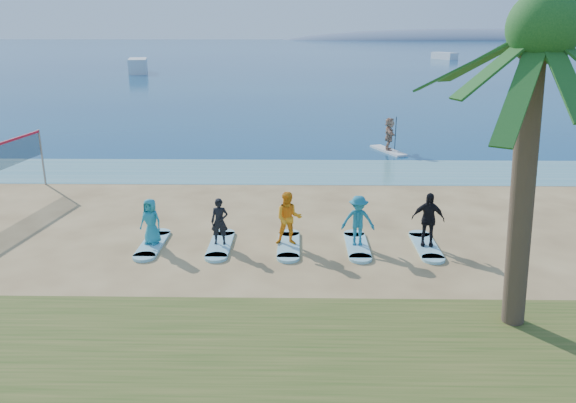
{
  "coord_description": "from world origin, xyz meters",
  "views": [
    {
      "loc": [
        1.08,
        -16.31,
        6.82
      ],
      "look_at": [
        0.75,
        2.0,
        1.1
      ],
      "focal_mm": 35.0,
      "sensor_mm": 36.0,
      "label": 1
    }
  ],
  "objects_px": {
    "boat_offshore_a": "(139,73)",
    "surfboard_3": "(357,246)",
    "surfboard_2": "(289,245)",
    "surfboard_1": "(220,245)",
    "paddleboard": "(388,151)",
    "student_0": "(151,221)",
    "student_2": "(289,218)",
    "surfboard_4": "(426,246)",
    "paddleboarder": "(389,134)",
    "boat_offshore_b": "(444,59)",
    "surfboard_0": "(153,244)",
    "palm_tree": "(543,31)",
    "student_1": "(220,221)",
    "student_4": "(428,219)",
    "student_3": "(358,220)"
  },
  "relations": [
    {
      "from": "student_4",
      "to": "student_1",
      "type": "bearing_deg",
      "value": -170.2
    },
    {
      "from": "paddleboard",
      "to": "student_0",
      "type": "bearing_deg",
      "value": -146.89
    },
    {
      "from": "surfboard_2",
      "to": "surfboard_4",
      "type": "bearing_deg",
      "value": 0.0
    },
    {
      "from": "boat_offshore_b",
      "to": "surfboard_3",
      "type": "bearing_deg",
      "value": -128.24
    },
    {
      "from": "student_0",
      "to": "surfboard_3",
      "type": "height_order",
      "value": "student_0"
    },
    {
      "from": "student_1",
      "to": "surfboard_3",
      "type": "xyz_separation_m",
      "value": [
        4.44,
        0.0,
        -0.8
      ]
    },
    {
      "from": "boat_offshore_a",
      "to": "surfboard_3",
      "type": "distance_m",
      "value": 75.52
    },
    {
      "from": "student_2",
      "to": "surfboard_4",
      "type": "distance_m",
      "value": 4.53
    },
    {
      "from": "paddleboarder",
      "to": "student_1",
      "type": "xyz_separation_m",
      "value": [
        -7.67,
        -14.55,
        -0.19
      ]
    },
    {
      "from": "boat_offshore_a",
      "to": "surfboard_3",
      "type": "height_order",
      "value": "boat_offshore_a"
    },
    {
      "from": "boat_offshore_b",
      "to": "student_1",
      "type": "bearing_deg",
      "value": -130.36
    },
    {
      "from": "paddleboarder",
      "to": "boat_offshore_a",
      "type": "bearing_deg",
      "value": 33.19
    },
    {
      "from": "surfboard_3",
      "to": "student_3",
      "type": "relative_size",
      "value": 1.34
    },
    {
      "from": "palm_tree",
      "to": "student_1",
      "type": "relative_size",
      "value": 5.29
    },
    {
      "from": "student_1",
      "to": "surfboard_3",
      "type": "relative_size",
      "value": 0.69
    },
    {
      "from": "student_1",
      "to": "student_3",
      "type": "relative_size",
      "value": 0.92
    },
    {
      "from": "student_3",
      "to": "student_0",
      "type": "bearing_deg",
      "value": -177.31
    },
    {
      "from": "student_0",
      "to": "surfboard_1",
      "type": "bearing_deg",
      "value": 17.57
    },
    {
      "from": "surfboard_2",
      "to": "surfboard_3",
      "type": "height_order",
      "value": "same"
    },
    {
      "from": "boat_offshore_a",
      "to": "surfboard_4",
      "type": "xyz_separation_m",
      "value": [
        28.69,
        -70.73,
        0.04
      ]
    },
    {
      "from": "paddleboard",
      "to": "student_1",
      "type": "distance_m",
      "value": 16.46
    },
    {
      "from": "boat_offshore_b",
      "to": "surfboard_0",
      "type": "distance_m",
      "value": 115.99
    },
    {
      "from": "paddleboard",
      "to": "surfboard_1",
      "type": "xyz_separation_m",
      "value": [
        -7.67,
        -14.55,
        -0.01
      ]
    },
    {
      "from": "student_0",
      "to": "surfboard_3",
      "type": "distance_m",
      "value": 6.7
    },
    {
      "from": "palm_tree",
      "to": "surfboard_1",
      "type": "height_order",
      "value": "palm_tree"
    },
    {
      "from": "surfboard_0",
      "to": "boat_offshore_b",
      "type": "bearing_deg",
      "value": 71.58
    },
    {
      "from": "paddleboard",
      "to": "paddleboarder",
      "type": "relative_size",
      "value": 1.64
    },
    {
      "from": "boat_offshore_a",
      "to": "boat_offshore_b",
      "type": "height_order",
      "value": "boat_offshore_a"
    },
    {
      "from": "paddleboard",
      "to": "surfboard_3",
      "type": "xyz_separation_m",
      "value": [
        -3.23,
        -14.55,
        -0.01
      ]
    },
    {
      "from": "surfboard_2",
      "to": "surfboard_3",
      "type": "bearing_deg",
      "value": 0.0
    },
    {
      "from": "palm_tree",
      "to": "surfboard_3",
      "type": "height_order",
      "value": "palm_tree"
    },
    {
      "from": "student_2",
      "to": "student_0",
      "type": "bearing_deg",
      "value": 178.35
    },
    {
      "from": "student_0",
      "to": "surfboard_4",
      "type": "height_order",
      "value": "student_0"
    },
    {
      "from": "surfboard_1",
      "to": "paddleboarder",
      "type": "bearing_deg",
      "value": 62.21
    },
    {
      "from": "paddleboarder",
      "to": "student_1",
      "type": "height_order",
      "value": "paddleboarder"
    },
    {
      "from": "boat_offshore_b",
      "to": "student_4",
      "type": "bearing_deg",
      "value": -127.16
    },
    {
      "from": "student_3",
      "to": "surfboard_1",
      "type": "bearing_deg",
      "value": -177.31
    },
    {
      "from": "boat_offshore_b",
      "to": "paddleboard",
      "type": "bearing_deg",
      "value": -128.65
    },
    {
      "from": "surfboard_3",
      "to": "student_4",
      "type": "distance_m",
      "value": 2.4
    },
    {
      "from": "student_0",
      "to": "boat_offshore_a",
      "type": "bearing_deg",
      "value": 123.23
    },
    {
      "from": "paddleboard",
      "to": "student_3",
      "type": "xyz_separation_m",
      "value": [
        -3.23,
        -14.55,
        0.85
      ]
    },
    {
      "from": "palm_tree",
      "to": "surfboard_1",
      "type": "bearing_deg",
      "value": 146.79
    },
    {
      "from": "boat_offshore_b",
      "to": "surfboard_0",
      "type": "xyz_separation_m",
      "value": [
        -36.65,
        -110.04,
        0.04
      ]
    },
    {
      "from": "surfboard_1",
      "to": "student_0",
      "type": "bearing_deg",
      "value": 180.0
    },
    {
      "from": "student_2",
      "to": "palm_tree",
      "type": "bearing_deg",
      "value": -44.58
    },
    {
      "from": "surfboard_2",
      "to": "surfboard_1",
      "type": "bearing_deg",
      "value": 180.0
    },
    {
      "from": "student_0",
      "to": "student_2",
      "type": "xyz_separation_m",
      "value": [
        4.44,
        0.0,
        0.12
      ]
    },
    {
      "from": "palm_tree",
      "to": "surfboard_2",
      "type": "bearing_deg",
      "value": 137.07
    },
    {
      "from": "surfboard_0",
      "to": "surfboard_1",
      "type": "bearing_deg",
      "value": 0.0
    },
    {
      "from": "palm_tree",
      "to": "student_4",
      "type": "bearing_deg",
      "value": 99.68
    }
  ]
}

